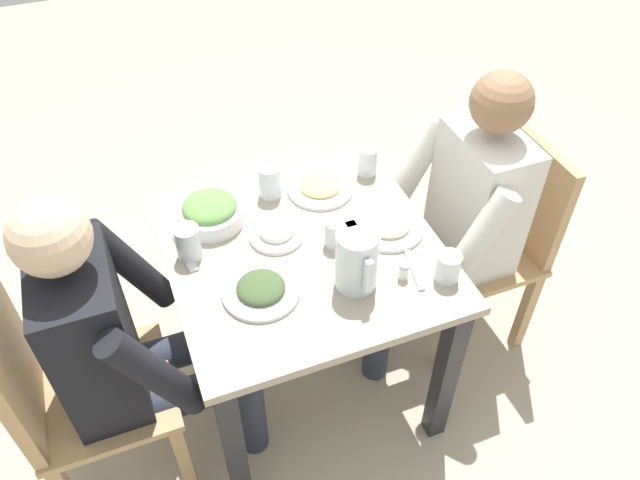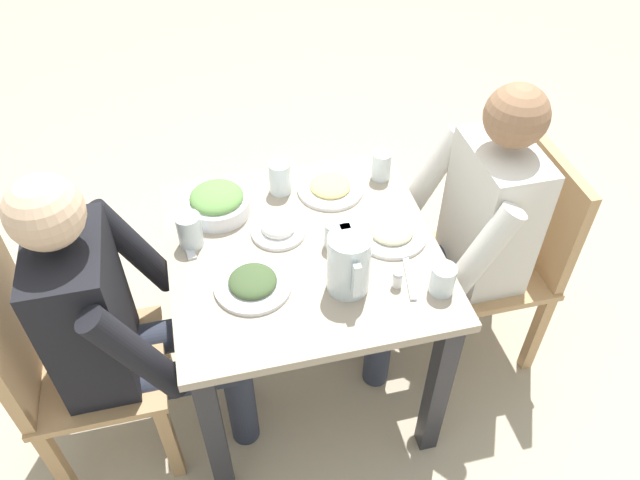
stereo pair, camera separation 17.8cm
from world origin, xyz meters
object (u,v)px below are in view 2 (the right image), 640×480
plate_yoghurt (278,228)px  plate_fries (330,187)px  diner_far (463,231)px  water_pitcher (349,263)px  chair_near (65,363)px  water_glass_far_left (190,230)px  salad_bowl (217,202)px  water_glass_near_right (381,166)px  water_glass_by_pitcher (280,177)px  plate_beans (391,232)px  dining_table (304,277)px  chair_far (510,252)px  diner_near (124,319)px  plate_dolmas (253,283)px  water_glass_near_left (335,234)px  water_glass_center (443,279)px  salt_shaker (398,279)px

plate_yoghurt → plate_fries: size_ratio=0.78×
diner_far → water_pitcher: diner_far is taller
chair_near → water_glass_far_left: size_ratio=7.83×
chair_near → salad_bowl: chair_near is taller
water_glass_near_right → water_glass_by_pitcher: 0.35m
plate_beans → water_glass_by_pitcher: size_ratio=1.97×
dining_table → plate_beans: size_ratio=3.66×
salad_bowl → water_glass_far_left: 0.16m
chair_far → salad_bowl: chair_far is taller
chair_far → diner_near: diner_near is taller
dining_table → chair_near: (0.09, -0.75, -0.10)m
dining_table → diner_near: diner_near is taller
salad_bowl → water_glass_by_pitcher: size_ratio=1.84×
water_pitcher → water_glass_far_left: (-0.28, -0.41, -0.04)m
chair_far → plate_dolmas: bearing=-80.4°
diner_far → water_glass_near_left: bearing=-84.1°
plate_yoghurt → water_glass_near_left: bearing=58.9°
water_glass_far_left → water_glass_center: (0.35, 0.67, -0.01)m
water_glass_center → chair_near: bearing=-99.1°
chair_near → water_glass_near_left: size_ratio=9.62×
plate_fries → water_pitcher: bearing=-7.6°
water_glass_near_right → chair_far: bearing=60.7°
salad_bowl → water_glass_center: bearing=49.9°
chair_far → chair_near: bearing=-85.5°
plate_beans → water_glass_near_left: size_ratio=2.49×
plate_fries → water_glass_near_left: (0.25, -0.05, 0.03)m
diner_far → plate_yoghurt: bearing=-94.4°
chair_near → salt_shaker: chair_near is taller
diner_near → water_glass_near_left: size_ratio=12.95×
diner_far → water_glass_near_left: diner_far is taller
chair_near → water_glass_far_left: (-0.18, 0.43, 0.28)m
chair_far → water_glass_far_left: bearing=-93.3°
water_glass_by_pitcher → salad_bowl: bearing=-74.7°
plate_beans → water_glass_far_left: water_glass_far_left is taller
diner_far → plate_fries: (-0.21, -0.40, 0.10)m
plate_yoghurt → water_glass_near_left: size_ratio=1.93×
plate_beans → plate_dolmas: (0.11, -0.45, 0.00)m
chair_far → water_glass_near_right: bearing=-119.3°
diner_far → water_glass_far_left: (-0.06, -0.87, 0.14)m
water_glass_far_left → water_glass_by_pitcher: size_ratio=0.97×
diner_far → plate_beans: diner_far is taller
dining_table → plate_dolmas: size_ratio=3.63×
plate_dolmas → water_glass_near_right: water_glass_near_right is taller
water_pitcher → salad_bowl: bearing=-141.8°
chair_near → plate_beans: 1.06m
salad_bowl → water_glass_far_left: bearing=-37.4°
diner_far → water_glass_near_right: diner_far is taller
dining_table → water_pitcher: (0.19, 0.09, 0.23)m
chair_near → plate_yoghurt: 0.75m
chair_far → water_pitcher: 0.77m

